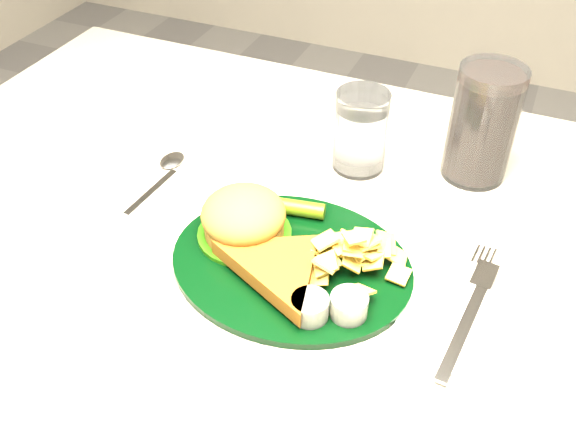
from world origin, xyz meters
name	(u,v)px	position (x,y,z in m)	size (l,w,h in m)	color
table	(293,400)	(0.00, 0.00, 0.38)	(1.20, 0.80, 0.75)	#AAA499
dinner_plate	(291,246)	(0.02, -0.07, 0.78)	(0.29, 0.24, 0.06)	black
water_glass	(361,131)	(0.03, 0.16, 0.81)	(0.07, 0.07, 0.11)	silver
cola_glass	(483,124)	(0.18, 0.20, 0.83)	(0.09, 0.09, 0.16)	black
fork_napkin	(464,325)	(0.23, -0.08, 0.76)	(0.14, 0.19, 0.01)	white
spoon	(151,191)	(-0.20, -0.01, 0.75)	(0.04, 0.15, 0.01)	silver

